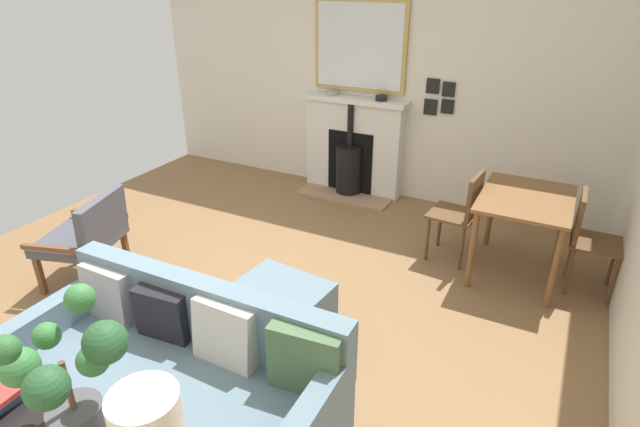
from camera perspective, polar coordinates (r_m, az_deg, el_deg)
The scene contains 16 objects.
ground_plane at distance 4.15m, azimuth -10.95°, elevation -10.88°, with size 5.80×5.55×0.01m, color olive.
wall_left at distance 5.96m, azimuth 5.57°, elevation 15.75°, with size 0.12×5.55×2.84m, color silver.
fireplace at distance 6.04m, azimuth 3.69°, elevation 7.01°, with size 0.55×1.24×1.13m.
mirror_over_mantel at distance 5.88m, azimuth 4.48°, elevation 18.21°, with size 0.04×1.08×0.97m.
mantel_bowl_near at distance 6.00m, azimuth 1.38°, elevation 13.37°, with size 0.14×0.14×0.05m.
mantel_bowl_far at distance 5.77m, azimuth 6.89°, elevation 12.75°, with size 0.13×0.13×0.06m.
sofa at distance 3.10m, azimuth -15.70°, elevation -17.47°, with size 0.89×1.88×0.84m.
ottoman at distance 3.75m, azimuth -4.81°, elevation -10.38°, with size 0.68×0.72×0.38m.
armchair_accent at distance 4.62m, azimuth -24.58°, elevation -2.03°, with size 0.80×0.73×0.80m.
table_lamp_far_end at distance 1.89m, azimuth -18.88°, elevation -21.01°, with size 0.24×0.24×0.42m.
potted_plant at distance 2.14m, azimuth -26.47°, elevation -15.74°, with size 0.46×0.47×0.58m.
book_stack at distance 2.64m, azimuth -31.95°, elevation -16.57°, with size 0.28×0.19×0.07m.
dining_table at distance 4.60m, azimuth 21.97°, elevation 0.50°, with size 0.93×0.73×0.74m.
dining_chair_near_fireplace at distance 4.69m, azimuth 15.70°, elevation 0.41°, with size 0.43×0.43×0.86m.
dining_chair_by_back_wall at distance 4.65m, azimuth 27.82°, elevation -2.10°, with size 0.40×0.40×0.85m.
photo_gallery_row at distance 5.68m, azimuth 13.22°, elevation 12.54°, with size 0.02×0.32×0.39m.
Camera 1 is at (2.55, 2.19, 2.43)m, focal length 28.55 mm.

